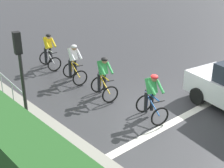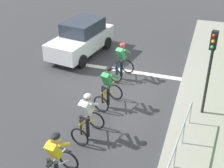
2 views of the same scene
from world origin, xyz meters
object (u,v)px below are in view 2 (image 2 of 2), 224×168
Objects in this scene: cyclist_lead at (56,161)px; traffic_light_near_crossing at (210,62)px; pedestrian_railing_kerbside at (180,138)px; cyclist_mid at (108,88)px; cyclist_second at (87,118)px; car_white at (81,38)px; cyclist_fourth at (121,62)px.

traffic_light_near_crossing is (-3.62, -4.54, 1.43)m from cyclist_lead.
cyclist_lead reaches higher than pedestrian_railing_kerbside.
traffic_light_near_crossing is at bearing -172.58° from cyclist_mid.
pedestrian_railing_kerbside is at bearing 78.06° from traffic_light_near_crossing.
cyclist_second is at bearing 34.63° from traffic_light_near_crossing.
cyclist_lead is 1.00× the size of cyclist_second.
car_white reaches higher than pedestrian_railing_kerbside.
cyclist_lead is 1.00× the size of cyclist_mid.
cyclist_fourth is 0.47× the size of pedestrian_railing_kerbside.
cyclist_second is 6.82m from car_white.
traffic_light_near_crossing reaches higher than cyclist_lead.
cyclist_mid reaches higher than pedestrian_railing_kerbside.
cyclist_second is 4.33m from cyclist_fourth.
traffic_light_near_crossing reaches higher than pedestrian_railing_kerbside.
cyclist_lead is 2.08m from cyclist_second.
car_white is 1.29× the size of traffic_light_near_crossing.
cyclist_mid is 1.00× the size of cyclist_fourth.
cyclist_fourth is at bearing -26.98° from traffic_light_near_crossing.
cyclist_mid is 0.50× the size of traffic_light_near_crossing.
car_white is at bearing -47.00° from pedestrian_railing_kerbside.
cyclist_fourth is 4.37m from traffic_light_near_crossing.
cyclist_second reaches higher than pedestrian_railing_kerbside.
cyclist_fourth reaches higher than pedestrian_railing_kerbside.
car_white reaches higher than cyclist_mid.
cyclist_fourth is 3.28m from car_white.
cyclist_lead is at bearing 51.44° from traffic_light_near_crossing.
car_white is 7.51m from traffic_light_near_crossing.
car_white is at bearing -30.54° from traffic_light_near_crossing.
cyclist_lead is 3.70m from pedestrian_railing_kerbside.
car_white is 8.56m from pedestrian_railing_kerbside.
cyclist_second is at bearing -0.89° from pedestrian_railing_kerbside.
pedestrian_railing_kerbside is at bearing 133.00° from car_white.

